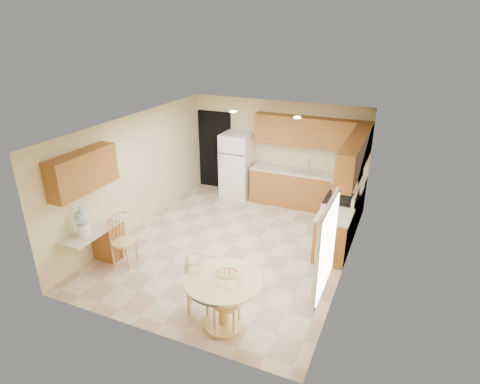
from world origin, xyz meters
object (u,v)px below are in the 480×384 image
at_px(dining_table, 224,296).
at_px(water_crock, 82,222).
at_px(stove, 339,218).
at_px(chair_desk, 120,238).
at_px(refrigerator, 237,165).
at_px(chair_table_b, 224,300).
at_px(chair_table_a, 195,282).

distance_m(dining_table, water_crock, 2.93).
relative_size(stove, chair_desk, 1.09).
bearing_deg(refrigerator, water_crock, -103.78).
xyz_separation_m(refrigerator, chair_table_b, (1.88, -4.69, -0.27)).
distance_m(refrigerator, water_crock, 4.41).
bearing_deg(dining_table, chair_table_b, -60.62).
xyz_separation_m(stove, chair_table_b, (-0.99, -3.47, 0.10)).
bearing_deg(chair_table_b, refrigerator, -76.75).
xyz_separation_m(chair_table_a, water_crock, (-2.33, 0.20, 0.45)).
bearing_deg(refrigerator, chair_desk, -98.71).
xyz_separation_m(stove, chair_table_a, (-1.59, -3.26, 0.10)).
xyz_separation_m(chair_table_b, water_crock, (-2.93, 0.41, 0.45)).
bearing_deg(dining_table, chair_table_a, 167.67).
bearing_deg(refrigerator, stove, -22.99).
bearing_deg(chair_table_a, refrigerator, 170.92).
distance_m(chair_table_b, chair_desk, 2.60).
xyz_separation_m(dining_table, chair_table_a, (-0.55, 0.12, 0.01)).
distance_m(chair_table_a, chair_table_b, 0.64).
bearing_deg(chair_table_a, chair_table_b, 45.77).
height_order(refrigerator, chair_table_a, refrigerator).
bearing_deg(chair_desk, stove, 122.63).
bearing_deg(dining_table, water_crock, 173.66).
xyz_separation_m(chair_desk, water_crock, (-0.45, -0.36, 0.40)).
bearing_deg(chair_table_a, water_crock, -119.93).
bearing_deg(chair_desk, chair_table_a, 68.14).
distance_m(dining_table, chair_table_a, 0.56).
height_order(refrigerator, dining_table, refrigerator).
bearing_deg(chair_table_b, dining_table, -69.22).
height_order(refrigerator, chair_desk, refrigerator).
height_order(dining_table, chair_table_a, chair_table_a).
bearing_deg(chair_table_b, chair_desk, -25.90).
distance_m(chair_table_a, water_crock, 2.38).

